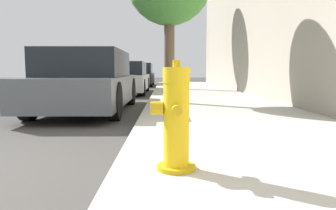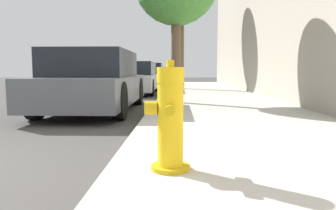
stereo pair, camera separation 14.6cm
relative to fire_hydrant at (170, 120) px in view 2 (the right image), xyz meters
name	(u,v)px [view 2 (the right image)]	position (x,y,z in m)	size (l,w,h in m)	color
sidewalk_slab	(321,191)	(1.09, -0.27, -0.46)	(3.22, 40.00, 0.13)	#B7B2A8
fire_hydrant	(170,120)	(0.00, 0.00, 0.00)	(0.36, 0.37, 0.87)	#C39C11
parked_car_near	(95,82)	(-1.79, 4.72, 0.13)	(1.78, 4.47, 1.34)	#4C5156
parked_car_mid	(132,78)	(-1.74, 10.43, 0.08)	(1.89, 4.53, 1.24)	#B7B7BC
parked_car_far	(148,75)	(-1.69, 16.70, 0.12)	(1.83, 4.17, 1.33)	black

